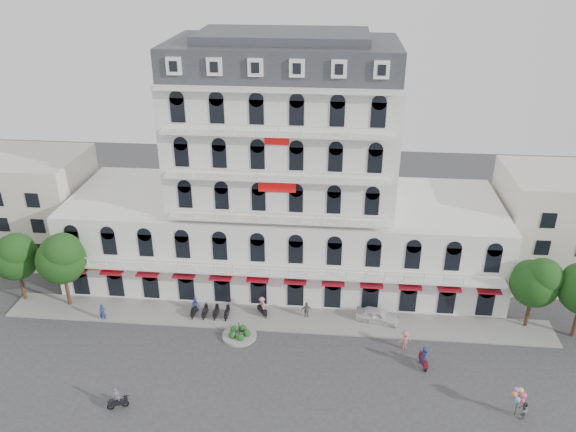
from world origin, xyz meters
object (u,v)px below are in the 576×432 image
at_px(rider_west, 117,400).
at_px(balloon_vendor, 522,404).
at_px(parked_car, 377,316).
at_px(rider_east, 424,357).
at_px(rider_center, 262,306).

xyz_separation_m(rider_west, balloon_vendor, (31.30, 1.93, 0.41)).
relative_size(parked_car, rider_west, 2.15).
relative_size(rider_west, balloon_vendor, 0.80).
height_order(parked_car, balloon_vendor, balloon_vendor).
distance_m(rider_west, rider_east, 25.56).
bearing_deg(rider_west, parked_car, 10.42).
distance_m(rider_center, balloon_vendor, 24.35).
relative_size(rider_west, rider_center, 0.92).
height_order(rider_west, rider_center, rider_center).
height_order(parked_car, rider_center, rider_center).
distance_m(rider_east, rider_center, 16.08).
bearing_deg(rider_west, balloon_vendor, -18.27).
distance_m(parked_car, rider_center, 11.23).
distance_m(parked_car, rider_west, 24.75).
relative_size(parked_car, rider_east, 2.01).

